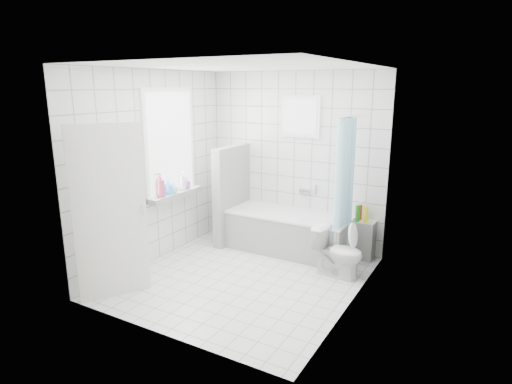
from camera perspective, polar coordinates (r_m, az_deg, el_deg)
The scene contains 19 objects.
ground at distance 5.59m, azimuth -1.74°, elevation -11.29°, with size 3.00×3.00×0.00m, color white.
ceiling at distance 5.06m, azimuth -1.96°, elevation 16.43°, with size 3.00×3.00×0.00m, color white.
wall_back at distance 6.47m, azimuth 5.11°, elevation 4.28°, with size 2.80×0.02×2.60m, color white.
wall_front at distance 4.00m, azimuth -13.11°, elevation -2.09°, with size 2.80×0.02×2.60m, color white.
wall_left at distance 6.00m, azimuth -13.35°, elevation 3.20°, with size 0.02×3.00×2.60m, color white.
wall_right at distance 4.61m, azimuth 13.17°, elevation 0.02°, with size 0.02×3.00×2.60m, color white.
window_left at distance 6.15m, azimuth -11.29°, elevation 6.38°, with size 0.01×0.90×1.40m, color white.
window_back at distance 6.31m, azimuth 5.90°, elevation 9.96°, with size 0.50×0.01×0.50m, color white.
window_sill at distance 6.26m, azimuth -10.66°, elevation -0.37°, with size 0.18×1.02×0.08m, color white.
door at distance 5.05m, azimuth -18.90°, elevation -2.70°, with size 0.04×0.80×2.00m, color silver.
bathtub at distance 6.35m, azimuth 4.42°, elevation -5.32°, with size 1.80×0.77×0.58m.
partition_wall at distance 6.62m, azimuth -3.25°, elevation -0.34°, with size 0.15×0.85×1.50m, color white.
tiled_ledge at distance 6.26m, azimuth 13.69°, elevation -6.13°, with size 0.40×0.24×0.55m, color white.
toilet at distance 5.61m, azimuth 10.90°, elevation -7.88°, with size 0.36×0.63×0.64m, color white.
curtain_rod at distance 5.68m, azimuth 12.41°, elevation 9.78°, with size 0.02×0.02×0.80m, color silver.
shower_curtain at distance 5.69m, azimuth 11.55°, elevation 0.65°, with size 0.14×0.48×1.78m, color #50BDEB, non-canonical shape.
tub_faucet at distance 6.44m, azimuth 6.59°, elevation 0.11°, with size 0.18×0.06×0.06m, color silver.
sill_bottles at distance 6.14m, azimuth -11.26°, elevation 0.97°, with size 0.19×0.71×0.33m.
ledge_bottles at distance 6.10m, azimuth 13.81°, elevation -2.81°, with size 0.18×0.18×0.24m.
Camera 1 is at (2.64, -4.31, 2.38)m, focal length 30.00 mm.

